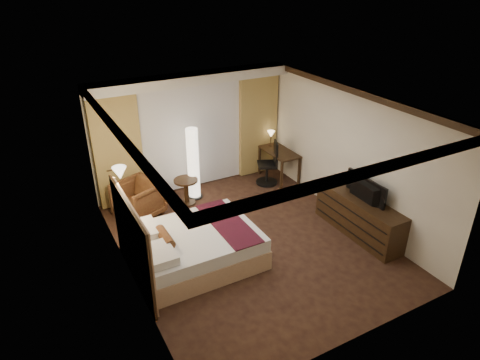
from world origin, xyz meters
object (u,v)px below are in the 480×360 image
office_chair (267,163)px  dresser (359,216)px  television (362,185)px  side_table (186,191)px  floor_lamp (193,164)px  bed (196,247)px  armchair (138,198)px  desk (279,165)px

office_chair → dresser: (0.42, -2.69, -0.15)m
office_chair → television: 2.77m
dresser → television: bearing=180.0°
side_table → floor_lamp: floor_lamp is taller
bed → armchair: size_ratio=2.48×
armchair → desk: 3.51m
side_table → dresser: 3.68m
floor_lamp → television: floor_lamp is taller
desk → armchair: bearing=-179.2°
side_table → office_chair: 2.08m
floor_lamp → side_table: bearing=-147.2°
dresser → television: (-0.03, 0.00, 0.68)m
bed → television: television is taller
side_table → dresser: (2.48, -2.71, 0.10)m
side_table → office_chair: size_ratio=0.54×
bed → side_table: size_ratio=3.67×
bed → dresser: dresser is taller
bed → dresser: (3.13, -0.68, 0.07)m
armchair → dresser: size_ratio=0.43×
bed → side_table: bed is taller
desk → office_chair: size_ratio=1.02×
desk → dresser: (0.05, -2.74, 0.01)m
desk → side_table: bearing=-179.4°
bed → dresser: 3.20m
office_chair → bed: bearing=-119.2°
dresser → armchair: bearing=143.0°
desk → office_chair: (-0.37, -0.05, 0.16)m
television → side_table: bearing=44.4°
desk → bed: bearing=-146.3°
desk → television: 2.82m
side_table → floor_lamp: 0.62m
bed → television: size_ratio=2.05×
bed → floor_lamp: (0.91, 2.20, 0.52)m
armchair → desk: armchair is taller
office_chair → floor_lamp: bearing=-161.8°
floor_lamp → office_chair: 1.83m
office_chair → dresser: office_chair is taller
floor_lamp → office_chair: bearing=-6.1°
bed → armchair: armchair is taller
side_table → television: television is taller
armchair → floor_lamp: size_ratio=0.51×
desk → dresser: size_ratio=0.55×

